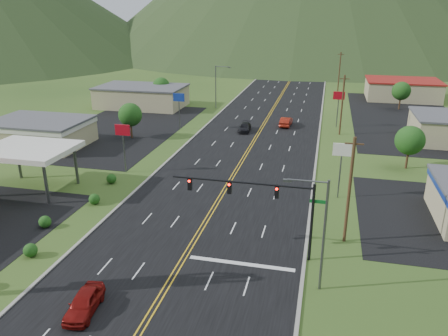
% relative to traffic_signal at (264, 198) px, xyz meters
% --- Properties ---
extents(traffic_signal, '(13.10, 0.43, 7.00)m').
position_rel_traffic_signal_xyz_m(traffic_signal, '(0.00, 0.00, 0.00)').
color(traffic_signal, black).
rests_on(traffic_signal, ground).
extents(streetlight_east, '(3.28, 0.25, 9.00)m').
position_rel_traffic_signal_xyz_m(streetlight_east, '(4.70, -4.00, -0.15)').
color(streetlight_east, '#59595E').
rests_on(streetlight_east, ground).
extents(streetlight_west, '(3.28, 0.25, 9.00)m').
position_rel_traffic_signal_xyz_m(streetlight_west, '(-18.16, 56.00, -0.15)').
color(streetlight_west, '#59595E').
rests_on(streetlight_west, ground).
extents(gas_canopy, '(10.00, 8.00, 5.30)m').
position_rel_traffic_signal_xyz_m(gas_canopy, '(-28.48, 8.00, -0.46)').
color(gas_canopy, white).
rests_on(gas_canopy, ground).
extents(building_west_mid, '(14.40, 10.40, 4.10)m').
position_rel_traffic_signal_xyz_m(building_west_mid, '(-38.48, 24.00, -3.06)').
color(building_west_mid, tan).
rests_on(building_west_mid, ground).
extents(building_west_far, '(18.40, 11.40, 4.50)m').
position_rel_traffic_signal_xyz_m(building_west_far, '(-34.48, 54.00, -3.07)').
color(building_west_far, tan).
rests_on(building_west_far, ground).
extents(building_east_far, '(16.40, 12.40, 4.50)m').
position_rel_traffic_signal_xyz_m(building_east_far, '(21.52, 76.00, -3.07)').
color(building_east_far, tan).
rests_on(building_east_far, ground).
extents(pole_sign_west_a, '(2.00, 0.18, 6.40)m').
position_rel_traffic_signal_xyz_m(pole_sign_west_a, '(-20.48, 16.00, -0.28)').
color(pole_sign_west_a, '#59595E').
rests_on(pole_sign_west_a, ground).
extents(pole_sign_west_b, '(2.00, 0.18, 6.40)m').
position_rel_traffic_signal_xyz_m(pole_sign_west_b, '(-20.48, 38.00, -0.28)').
color(pole_sign_west_b, '#59595E').
rests_on(pole_sign_west_b, ground).
extents(pole_sign_east_a, '(2.00, 0.18, 6.40)m').
position_rel_traffic_signal_xyz_m(pole_sign_east_a, '(6.52, 14.00, -0.28)').
color(pole_sign_east_a, '#59595E').
rests_on(pole_sign_east_a, ground).
extents(pole_sign_east_b, '(2.00, 0.18, 6.40)m').
position_rel_traffic_signal_xyz_m(pole_sign_east_b, '(6.52, 46.00, -0.28)').
color(pole_sign_east_b, '#59595E').
rests_on(pole_sign_east_b, ground).
extents(tree_west_a, '(3.84, 3.84, 5.82)m').
position_rel_traffic_signal_xyz_m(tree_west_a, '(-26.48, 31.00, -1.44)').
color(tree_west_a, '#382314').
rests_on(tree_west_a, ground).
extents(tree_west_b, '(3.84, 3.84, 5.82)m').
position_rel_traffic_signal_xyz_m(tree_west_b, '(-31.48, 58.00, -1.44)').
color(tree_west_b, '#382314').
rests_on(tree_west_b, ground).
extents(tree_east_a, '(3.84, 3.84, 5.82)m').
position_rel_traffic_signal_xyz_m(tree_east_a, '(15.52, 26.00, -1.44)').
color(tree_east_a, '#382314').
rests_on(tree_east_a, ground).
extents(tree_east_b, '(3.84, 3.84, 5.82)m').
position_rel_traffic_signal_xyz_m(tree_east_b, '(19.52, 64.00, -1.44)').
color(tree_east_b, '#382314').
rests_on(tree_east_b, ground).
extents(utility_pole_a, '(1.60, 0.28, 10.00)m').
position_rel_traffic_signal_xyz_m(utility_pole_a, '(7.02, 4.00, -0.20)').
color(utility_pole_a, '#382314').
rests_on(utility_pole_a, ground).
extents(utility_pole_b, '(1.60, 0.28, 10.00)m').
position_rel_traffic_signal_xyz_m(utility_pole_b, '(7.02, 41.00, -0.20)').
color(utility_pole_b, '#382314').
rests_on(utility_pole_b, ground).
extents(utility_pole_c, '(1.60, 0.28, 10.00)m').
position_rel_traffic_signal_xyz_m(utility_pole_c, '(7.02, 81.00, -0.20)').
color(utility_pole_c, '#382314').
rests_on(utility_pole_c, ground).
extents(utility_pole_d, '(1.60, 0.28, 10.00)m').
position_rel_traffic_signal_xyz_m(utility_pole_d, '(7.02, 121.00, -0.20)').
color(utility_pole_d, '#382314').
rests_on(utility_pole_d, ground).
extents(car_red_near, '(2.32, 4.60, 1.50)m').
position_rel_traffic_signal_xyz_m(car_red_near, '(-11.07, -10.59, -4.58)').
color(car_red_near, maroon).
rests_on(car_red_near, ground).
extents(car_dark_mid, '(2.14, 4.77, 1.36)m').
position_rel_traffic_signal_xyz_m(car_dark_mid, '(-9.02, 39.20, -4.65)').
color(car_dark_mid, black).
rests_on(car_dark_mid, ground).
extents(car_red_far, '(2.05, 5.08, 1.64)m').
position_rel_traffic_signal_xyz_m(car_red_far, '(-2.40, 44.45, -4.51)').
color(car_red_far, maroon).
rests_on(car_red_far, ground).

